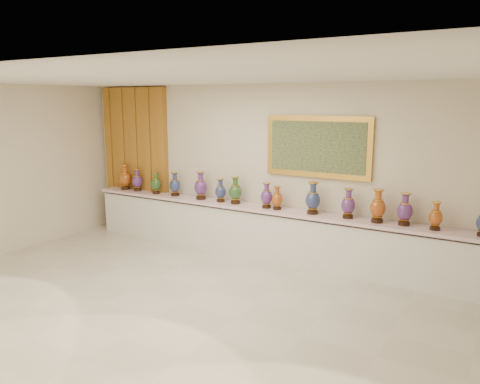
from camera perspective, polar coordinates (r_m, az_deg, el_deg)
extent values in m
plane|color=beige|center=(6.61, -7.23, -13.23)|extent=(8.00, 8.00, 0.00)
plane|color=beige|center=(8.22, 3.33, 2.59)|extent=(8.00, 0.00, 8.00)
plane|color=white|center=(6.03, -7.94, 13.74)|extent=(8.00, 8.00, 0.00)
cube|color=#A87424|center=(9.93, -12.53, 3.81)|extent=(1.64, 0.14, 2.95)
cube|color=gold|center=(7.73, 9.45, 5.47)|extent=(1.80, 0.06, 1.00)
cube|color=#1B341A|center=(7.70, 9.35, 5.45)|extent=(1.62, 0.02, 0.82)
cube|color=white|center=(8.25, 2.50, -5.15)|extent=(7.20, 0.42, 0.81)
cube|color=#FDD5DC|center=(8.12, 2.46, -2.00)|extent=(7.28, 0.48, 0.05)
cylinder|color=black|center=(9.99, -13.77, 0.46)|extent=(0.18, 0.18, 0.05)
cone|color=gold|center=(9.98, -13.78, 0.78)|extent=(0.16, 0.16, 0.03)
ellipsoid|color=maroon|center=(9.96, -13.82, 1.58)|extent=(0.29, 0.29, 0.30)
cylinder|color=gold|center=(9.94, -13.85, 2.29)|extent=(0.16, 0.16, 0.01)
cylinder|color=maroon|center=(9.93, -13.87, 2.66)|extent=(0.09, 0.09, 0.11)
cone|color=maroon|center=(9.92, -13.89, 3.08)|extent=(0.16, 0.16, 0.04)
cylinder|color=gold|center=(9.92, -13.89, 3.19)|extent=(0.17, 0.17, 0.01)
cylinder|color=black|center=(9.78, -12.38, 0.28)|extent=(0.16, 0.16, 0.05)
cone|color=gold|center=(9.77, -12.39, 0.57)|extent=(0.14, 0.14, 0.03)
ellipsoid|color=#290F53|center=(9.75, -12.42, 1.29)|extent=(0.26, 0.26, 0.26)
cylinder|color=gold|center=(9.73, -12.45, 1.94)|extent=(0.14, 0.14, 0.01)
cylinder|color=#290F53|center=(9.72, -12.46, 2.28)|extent=(0.08, 0.08, 0.10)
cone|color=#290F53|center=(9.71, -12.48, 2.66)|extent=(0.14, 0.14, 0.04)
cylinder|color=gold|center=(9.71, -12.48, 2.76)|extent=(0.15, 0.15, 0.01)
cylinder|color=black|center=(9.41, -10.16, -0.06)|extent=(0.15, 0.15, 0.04)
cone|color=gold|center=(9.40, -10.17, 0.22)|extent=(0.13, 0.13, 0.03)
ellipsoid|color=black|center=(9.38, -10.19, 0.93)|extent=(0.23, 0.23, 0.25)
cylinder|color=gold|center=(9.36, -10.21, 1.56)|extent=(0.14, 0.14, 0.01)
cylinder|color=black|center=(9.35, -10.23, 1.89)|extent=(0.08, 0.08, 0.09)
cone|color=black|center=(9.34, -10.24, 2.26)|extent=(0.14, 0.14, 0.03)
cylinder|color=gold|center=(9.34, -10.24, 2.36)|extent=(0.14, 0.14, 0.01)
cylinder|color=black|center=(9.14, -7.90, -0.31)|extent=(0.16, 0.16, 0.05)
cone|color=gold|center=(9.13, -7.91, 0.00)|extent=(0.14, 0.14, 0.03)
ellipsoid|color=#0E173D|center=(9.11, -7.93, 0.79)|extent=(0.23, 0.23, 0.27)
cylinder|color=gold|center=(9.09, -7.95, 1.49)|extent=(0.15, 0.15, 0.01)
cylinder|color=#0E173D|center=(9.08, -7.96, 1.86)|extent=(0.09, 0.09, 0.10)
cone|color=#0E173D|center=(9.07, -7.97, 2.27)|extent=(0.15, 0.15, 0.04)
cylinder|color=gold|center=(9.07, -7.98, 2.38)|extent=(0.15, 0.15, 0.01)
cylinder|color=black|center=(8.77, -4.78, -0.71)|extent=(0.18, 0.18, 0.05)
cone|color=gold|center=(8.76, -4.79, -0.34)|extent=(0.16, 0.16, 0.03)
ellipsoid|color=#290F53|center=(8.73, -4.80, 0.58)|extent=(0.26, 0.26, 0.30)
cylinder|color=gold|center=(8.71, -4.82, 1.41)|extent=(0.17, 0.17, 0.01)
cylinder|color=#290F53|center=(8.70, -4.82, 1.84)|extent=(0.10, 0.10, 0.11)
cone|color=#290F53|center=(8.68, -4.83, 2.32)|extent=(0.17, 0.17, 0.04)
cylinder|color=gold|center=(8.68, -4.83, 2.45)|extent=(0.17, 0.17, 0.01)
cylinder|color=black|center=(8.52, -2.38, -1.06)|extent=(0.15, 0.15, 0.04)
cone|color=gold|center=(8.51, -2.38, -0.75)|extent=(0.13, 0.13, 0.03)
ellipsoid|color=#0E173D|center=(8.49, -2.39, 0.03)|extent=(0.26, 0.26, 0.25)
cylinder|color=gold|center=(8.47, -2.39, 0.72)|extent=(0.13, 0.13, 0.01)
cylinder|color=#0E173D|center=(8.46, -2.39, 1.08)|extent=(0.08, 0.08, 0.09)
cone|color=#0E173D|center=(8.45, -2.40, 1.48)|extent=(0.13, 0.13, 0.03)
cylinder|color=gold|center=(8.44, -2.40, 1.59)|extent=(0.14, 0.14, 0.01)
cylinder|color=black|center=(8.35, -0.55, -1.27)|extent=(0.17, 0.17, 0.05)
cone|color=gold|center=(8.34, -0.56, -0.91)|extent=(0.15, 0.15, 0.03)
ellipsoid|color=black|center=(8.31, -0.56, 0.00)|extent=(0.29, 0.29, 0.28)
cylinder|color=gold|center=(8.29, -0.56, 0.81)|extent=(0.16, 0.16, 0.01)
cylinder|color=black|center=(8.28, -0.56, 1.24)|extent=(0.09, 0.09, 0.10)
cone|color=black|center=(8.27, -0.56, 1.71)|extent=(0.16, 0.16, 0.04)
cylinder|color=gold|center=(8.27, -0.56, 1.84)|extent=(0.16, 0.16, 0.01)
cylinder|color=black|center=(8.04, 3.25, -1.79)|extent=(0.15, 0.15, 0.04)
cone|color=gold|center=(8.03, 3.25, -1.46)|extent=(0.14, 0.14, 0.03)
ellipsoid|color=#290F53|center=(8.00, 3.26, -0.61)|extent=(0.25, 0.25, 0.25)
cylinder|color=gold|center=(7.98, 3.27, 0.15)|extent=(0.14, 0.14, 0.01)
cylinder|color=#290F53|center=(7.97, 3.27, 0.54)|extent=(0.08, 0.08, 0.09)
cone|color=#290F53|center=(7.96, 3.28, 0.98)|extent=(0.14, 0.14, 0.03)
cylinder|color=gold|center=(7.96, 3.28, 1.10)|extent=(0.14, 0.14, 0.01)
cylinder|color=black|center=(7.94, 4.55, -1.99)|extent=(0.14, 0.14, 0.04)
cone|color=gold|center=(7.93, 4.55, -1.68)|extent=(0.12, 0.12, 0.03)
ellipsoid|color=maroon|center=(7.90, 4.56, -0.90)|extent=(0.23, 0.23, 0.23)
cylinder|color=gold|center=(7.88, 4.57, -0.20)|extent=(0.13, 0.13, 0.01)
cylinder|color=maroon|center=(7.87, 4.58, 0.17)|extent=(0.07, 0.07, 0.08)
cone|color=maroon|center=(7.86, 4.59, 0.58)|extent=(0.13, 0.13, 0.03)
cylinder|color=gold|center=(7.86, 4.59, 0.69)|extent=(0.13, 0.13, 0.01)
cylinder|color=black|center=(7.70, 8.83, -2.45)|extent=(0.18, 0.18, 0.05)
cone|color=gold|center=(7.69, 8.85, -2.03)|extent=(0.16, 0.16, 0.03)
ellipsoid|color=#0E173D|center=(7.66, 8.88, -0.99)|extent=(0.32, 0.32, 0.30)
cylinder|color=gold|center=(7.63, 8.91, -0.05)|extent=(0.17, 0.17, 0.01)
cylinder|color=#0E173D|center=(7.62, 8.92, 0.43)|extent=(0.10, 0.10, 0.11)
cone|color=#0E173D|center=(7.61, 8.94, 0.99)|extent=(0.17, 0.17, 0.04)
cylinder|color=gold|center=(7.61, 8.94, 1.13)|extent=(0.17, 0.17, 0.01)
cylinder|color=black|center=(7.53, 13.00, -2.93)|extent=(0.17, 0.17, 0.05)
cone|color=gold|center=(7.52, 13.02, -2.55)|extent=(0.14, 0.14, 0.03)
ellipsoid|color=#290F53|center=(7.49, 13.06, -1.59)|extent=(0.25, 0.25, 0.27)
cylinder|color=gold|center=(7.47, 13.10, -0.73)|extent=(0.15, 0.15, 0.01)
cylinder|color=#290F53|center=(7.46, 13.12, -0.28)|extent=(0.09, 0.09, 0.10)
cone|color=#290F53|center=(7.44, 13.14, 0.22)|extent=(0.15, 0.15, 0.04)
cylinder|color=gold|center=(7.44, 13.15, 0.36)|extent=(0.15, 0.15, 0.01)
cylinder|color=black|center=(7.38, 16.36, -3.37)|extent=(0.18, 0.18, 0.05)
cone|color=gold|center=(7.37, 16.38, -2.95)|extent=(0.16, 0.16, 0.03)
ellipsoid|color=maroon|center=(7.34, 16.44, -1.88)|extent=(0.31, 0.31, 0.29)
cylinder|color=gold|center=(7.31, 16.50, -0.93)|extent=(0.16, 0.16, 0.01)
cylinder|color=maroon|center=(7.30, 16.52, -0.44)|extent=(0.09, 0.09, 0.11)
cone|color=maroon|center=(7.28, 16.56, 0.13)|extent=(0.16, 0.16, 0.04)
cylinder|color=gold|center=(7.28, 16.56, 0.28)|extent=(0.17, 0.17, 0.01)
cylinder|color=black|center=(7.34, 19.36, -3.64)|extent=(0.17, 0.17, 0.05)
cone|color=gold|center=(7.33, 19.38, -3.24)|extent=(0.15, 0.15, 0.03)
ellipsoid|color=#290F53|center=(7.29, 19.45, -2.21)|extent=(0.24, 0.24, 0.28)
cylinder|color=gold|center=(7.27, 19.51, -1.29)|extent=(0.15, 0.15, 0.01)
cylinder|color=#290F53|center=(7.26, 19.54, -0.82)|extent=(0.09, 0.09, 0.10)
cone|color=#290F53|center=(7.24, 19.58, -0.27)|extent=(0.15, 0.15, 0.04)
cylinder|color=gold|center=(7.24, 19.59, -0.13)|extent=(0.16, 0.16, 0.01)
cylinder|color=black|center=(7.24, 22.66, -4.11)|extent=(0.14, 0.14, 0.04)
cone|color=gold|center=(7.22, 22.69, -3.77)|extent=(0.13, 0.13, 0.03)
ellipsoid|color=maroon|center=(7.20, 22.76, -2.90)|extent=(0.20, 0.20, 0.24)
cylinder|color=gold|center=(7.18, 22.82, -2.13)|extent=(0.13, 0.13, 0.01)
cylinder|color=maroon|center=(7.17, 22.85, -1.72)|extent=(0.08, 0.08, 0.09)
cone|color=maroon|center=(7.15, 22.88, -1.27)|extent=(0.13, 0.13, 0.03)
cylinder|color=gold|center=(7.15, 22.89, -1.14)|extent=(0.13, 0.13, 0.01)
cube|color=white|center=(8.42, -2.76, -1.34)|extent=(0.10, 0.06, 0.00)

